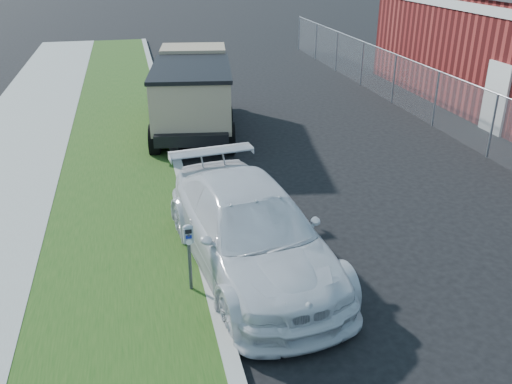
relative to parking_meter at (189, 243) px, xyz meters
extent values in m
plane|color=black|center=(2.94, 0.74, -1.01)|extent=(120.00, 120.00, 0.00)
cube|color=gray|center=(0.34, 2.74, -0.93)|extent=(0.25, 50.00, 0.15)
cube|color=#193E11|center=(-1.26, 2.74, -0.94)|extent=(3.00, 50.00, 0.13)
plane|color=slate|center=(8.94, 7.74, -0.11)|extent=(0.00, 30.00, 30.00)
cylinder|color=gray|center=(8.94, 7.74, 0.79)|extent=(0.04, 30.00, 0.04)
cylinder|color=gray|center=(8.94, 4.74, -0.11)|extent=(0.06, 0.06, 1.80)
cylinder|color=gray|center=(8.94, 7.74, -0.11)|extent=(0.06, 0.06, 1.80)
cylinder|color=gray|center=(8.94, 10.74, -0.11)|extent=(0.06, 0.06, 1.80)
cylinder|color=gray|center=(8.94, 13.74, -0.11)|extent=(0.06, 0.06, 1.80)
cylinder|color=gray|center=(8.94, 16.74, -0.11)|extent=(0.06, 0.06, 1.80)
cylinder|color=gray|center=(8.94, 19.74, -0.11)|extent=(0.06, 0.06, 1.80)
cylinder|color=gray|center=(8.94, 22.74, -0.11)|extent=(0.06, 0.06, 1.80)
cube|color=silver|center=(10.42, 8.74, 2.59)|extent=(0.06, 14.00, 0.30)
cube|color=silver|center=(10.39, 6.74, 0.09)|extent=(0.08, 1.10, 2.20)
cylinder|color=#3F4247|center=(0.00, 0.00, -0.44)|extent=(0.06, 0.06, 0.90)
cube|color=gray|center=(0.00, 0.00, 0.16)|extent=(0.16, 0.11, 0.27)
ellipsoid|color=gray|center=(0.00, 0.00, 0.29)|extent=(0.17, 0.12, 0.10)
cube|color=black|center=(0.00, -0.06, 0.25)|extent=(0.11, 0.01, 0.07)
cube|color=navy|center=(0.00, -0.05, 0.15)|extent=(0.10, 0.01, 0.06)
cylinder|color=silver|center=(0.00, -0.05, 0.05)|extent=(0.10, 0.01, 0.10)
cube|color=#3F4247|center=(0.00, -0.05, 0.17)|extent=(0.04, 0.01, 0.04)
imported|color=silver|center=(1.20, 0.66, -0.24)|extent=(2.83, 5.56, 1.55)
cube|color=black|center=(1.18, 8.91, -0.35)|extent=(2.84, 6.09, 0.32)
cube|color=#8D765B|center=(1.48, 10.99, 0.41)|extent=(2.37, 1.94, 1.83)
cube|color=black|center=(1.48, 10.99, 0.78)|extent=(2.40, 1.96, 0.55)
cube|color=#8D765B|center=(1.07, 8.19, 0.41)|extent=(2.73, 4.12, 1.46)
cube|color=black|center=(1.07, 8.19, 1.17)|extent=(2.84, 4.23, 0.11)
cube|color=black|center=(1.61, 11.85, -0.41)|extent=(2.19, 0.46, 0.27)
cylinder|color=black|center=(0.43, 11.06, -0.55)|extent=(0.42, 0.95, 0.92)
cylinder|color=black|center=(2.51, 10.75, -0.55)|extent=(0.42, 0.95, 0.92)
cylinder|color=black|center=(0.07, 8.61, -0.55)|extent=(0.42, 0.95, 0.92)
cylinder|color=black|center=(2.15, 8.30, -0.55)|extent=(0.42, 0.95, 0.92)
cylinder|color=black|center=(-0.17, 6.98, -0.55)|extent=(0.42, 0.95, 0.92)
cylinder|color=black|center=(1.91, 6.68, -0.55)|extent=(0.42, 0.95, 0.92)
camera|label=1|loc=(-0.67, -7.75, 4.43)|focal=38.00mm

